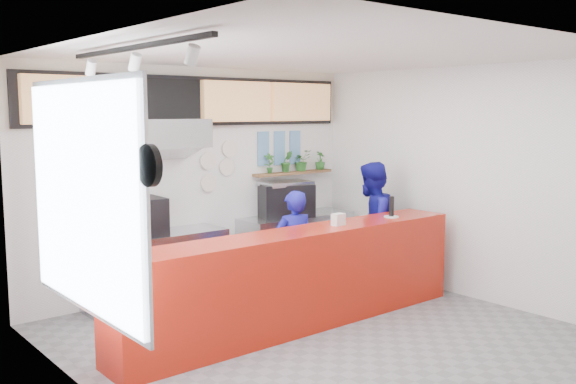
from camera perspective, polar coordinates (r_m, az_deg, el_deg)
floor at (r=7.11m, az=3.04°, el=-12.71°), size 5.00×5.00×0.00m
ceiling at (r=6.71m, az=3.21°, el=12.14°), size 5.00×5.00×0.00m
wall_back at (r=8.74m, az=-8.03°, el=1.10°), size 5.00×0.00×5.00m
wall_left at (r=5.40m, az=-16.84°, el=-2.94°), size 0.00×5.00×5.00m
wall_right at (r=8.63m, az=15.45°, el=0.83°), size 0.00×5.00×5.00m
service_counter at (r=7.23m, az=0.91°, el=-7.78°), size 4.50×0.60×1.10m
cream_band at (r=8.68m, az=-8.13°, el=8.33°), size 5.00×0.02×0.80m
prep_bench at (r=8.28m, az=-11.57°, el=-6.71°), size 1.80×0.60×0.90m
panini_oven at (r=8.05m, az=-12.94°, el=-2.17°), size 0.55×0.55×0.47m
extraction_hood at (r=8.00m, az=-11.71°, el=5.12°), size 1.20×0.70×0.35m
hood_lip at (r=8.01m, az=-11.67°, el=3.69°), size 1.20×0.69×0.31m
right_bench at (r=9.54m, az=0.77°, el=-4.71°), size 1.80×0.60×0.90m
espresso_machine at (r=9.28m, az=-0.22°, el=-0.73°), size 0.88×0.75×0.48m
espresso_tray at (r=9.25m, az=-0.23°, el=0.77°), size 0.76×0.58×0.06m
herb_shelf at (r=9.59m, az=0.47°, el=1.71°), size 1.40×0.18×0.04m
menu_board_far_left at (r=7.81m, az=-18.81°, el=7.78°), size 1.10×0.10×0.55m
menu_board_mid_left at (r=8.29m, az=-11.23°, el=7.97°), size 1.10×0.10×0.55m
menu_board_mid_right at (r=8.90m, az=-4.58°, el=8.03°), size 1.10×0.10×0.55m
menu_board_far_right at (r=9.61m, az=1.15°, el=7.99°), size 1.10×0.10×0.55m
soffit at (r=8.66m, az=-8.02°, el=8.00°), size 4.80×0.04×0.65m
window_pane at (r=5.66m, az=-17.81°, el=-0.48°), size 0.04×2.20×1.90m
window_frame at (r=5.67m, az=-17.62°, el=-0.46°), size 0.03×2.30×2.00m
wall_clock_rim at (r=4.54m, az=-12.23°, el=2.32°), size 0.05×0.30×0.30m
wall_clock_face at (r=4.55m, az=-11.89°, el=2.34°), size 0.02×0.26×0.26m
track_rail at (r=5.51m, az=-13.48°, el=12.40°), size 0.05×2.40×0.04m
dec_plate_a at (r=8.77m, az=-7.12°, el=2.78°), size 0.24×0.03×0.24m
dec_plate_b at (r=8.94m, az=-5.49°, el=2.24°), size 0.24×0.03×0.24m
dec_plate_c at (r=8.80m, az=-7.09°, el=0.83°), size 0.24×0.03×0.24m
dec_plate_d at (r=8.95m, az=-5.24°, el=3.85°), size 0.24×0.03×0.24m
photo_frame_a at (r=9.31m, az=-2.22°, el=4.62°), size 0.20×0.02×0.25m
photo_frame_b at (r=9.49m, az=-0.77°, el=4.68°), size 0.20×0.02×0.25m
photo_frame_c at (r=9.68m, az=0.62°, el=4.73°), size 0.20×0.02×0.25m
photo_frame_d at (r=9.32m, az=-2.21°, el=3.09°), size 0.20×0.02×0.25m
photo_frame_e at (r=9.50m, az=-0.77°, el=3.17°), size 0.20×0.02×0.25m
photo_frame_f at (r=9.69m, az=0.62°, el=3.25°), size 0.20×0.02×0.25m
staff_center at (r=7.89m, az=0.50°, el=-5.15°), size 0.60×0.45×1.46m
staff_right at (r=8.83m, az=7.36°, el=-2.97°), size 1.01×0.90×1.74m
herb_a at (r=9.29m, az=-1.66°, el=2.58°), size 0.18×0.14×0.30m
herb_b at (r=9.50m, az=-0.10°, el=2.73°), size 0.21×0.19×0.32m
herb_c at (r=9.68m, az=1.21°, el=2.83°), size 0.29×0.25×0.32m
herb_d at (r=9.93m, az=2.88°, el=2.82°), size 0.20×0.19×0.28m
glass_vase at (r=5.93m, az=-13.33°, el=-4.90°), size 0.18×0.18×0.20m
basil_vase at (r=5.88m, az=-13.41°, el=-2.15°), size 0.37×0.34×0.33m
napkin_holder at (r=7.49m, az=4.49°, el=-2.45°), size 0.17×0.11×0.14m
white_plate at (r=8.12m, az=9.17°, el=-2.19°), size 0.20×0.20×0.01m
pepper_mill at (r=8.10m, az=9.19°, el=-1.26°), size 0.07×0.07×0.25m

